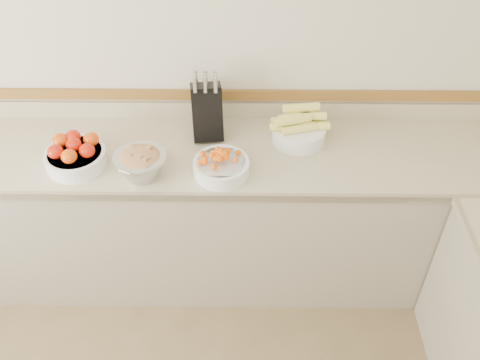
{
  "coord_description": "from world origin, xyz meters",
  "views": [
    {
      "loc": [
        0.37,
        -0.48,
        2.62
      ],
      "look_at": [
        0.35,
        1.35,
        1.0
      ],
      "focal_mm": 40.0,
      "sensor_mm": 36.0,
      "label": 1
    }
  ],
  "objects_px": {
    "tomato_bowl": "(75,154)",
    "rhubarb_bowl": "(141,163)",
    "cherry_tomato_bowl": "(221,165)",
    "knife_block": "(207,111)",
    "corn_bowl": "(299,129)"
  },
  "relations": [
    {
      "from": "tomato_bowl",
      "to": "rhubarb_bowl",
      "type": "height_order",
      "value": "same"
    },
    {
      "from": "tomato_bowl",
      "to": "cherry_tomato_bowl",
      "type": "xyz_separation_m",
      "value": [
        0.73,
        -0.06,
        -0.01
      ]
    },
    {
      "from": "knife_block",
      "to": "rhubarb_bowl",
      "type": "bearing_deg",
      "value": -132.16
    },
    {
      "from": "tomato_bowl",
      "to": "corn_bowl",
      "type": "distance_m",
      "value": 1.14
    },
    {
      "from": "cherry_tomato_bowl",
      "to": "corn_bowl",
      "type": "xyz_separation_m",
      "value": [
        0.4,
        0.27,
        0.02
      ]
    },
    {
      "from": "corn_bowl",
      "to": "rhubarb_bowl",
      "type": "bearing_deg",
      "value": -159.45
    },
    {
      "from": "corn_bowl",
      "to": "knife_block",
      "type": "bearing_deg",
      "value": 175.1
    },
    {
      "from": "corn_bowl",
      "to": "rhubarb_bowl",
      "type": "relative_size",
      "value": 1.19
    },
    {
      "from": "cherry_tomato_bowl",
      "to": "knife_block",
      "type": "bearing_deg",
      "value": 105.0
    },
    {
      "from": "knife_block",
      "to": "tomato_bowl",
      "type": "relative_size",
      "value": 1.25
    },
    {
      "from": "rhubarb_bowl",
      "to": "knife_block",
      "type": "bearing_deg",
      "value": 47.84
    },
    {
      "from": "corn_bowl",
      "to": "rhubarb_bowl",
      "type": "distance_m",
      "value": 0.84
    },
    {
      "from": "knife_block",
      "to": "cherry_tomato_bowl",
      "type": "height_order",
      "value": "knife_block"
    },
    {
      "from": "knife_block",
      "to": "corn_bowl",
      "type": "distance_m",
      "value": 0.49
    },
    {
      "from": "cherry_tomato_bowl",
      "to": "rhubarb_bowl",
      "type": "distance_m",
      "value": 0.39
    }
  ]
}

